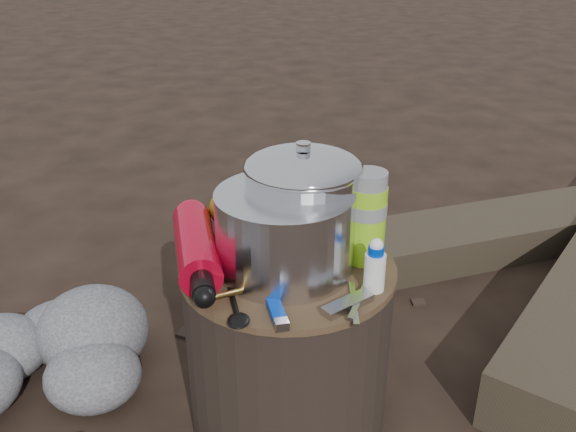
# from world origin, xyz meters

# --- Properties ---
(ground) EXTENTS (60.00, 60.00, 0.00)m
(ground) POSITION_xyz_m (0.00, 0.00, 0.00)
(ground) COLOR black
(ground) RESTS_ON ground
(stump) EXTENTS (0.41, 0.41, 0.38)m
(stump) POSITION_xyz_m (0.00, 0.00, 0.19)
(stump) COLOR black
(stump) RESTS_ON ground
(log_small) EXTENTS (1.35, 0.74, 0.11)m
(log_small) POSITION_xyz_m (0.40, 0.69, 0.06)
(log_small) COLOR #372E22
(log_small) RESTS_ON ground
(foil_windscreen) EXTENTS (0.25, 0.25, 0.15)m
(foil_windscreen) POSITION_xyz_m (-0.01, -0.01, 0.45)
(foil_windscreen) COLOR silver
(foil_windscreen) RESTS_ON stump
(camping_pot) EXTENTS (0.22, 0.22, 0.22)m
(camping_pot) POSITION_xyz_m (0.03, 0.05, 0.48)
(camping_pot) COLOR silver
(camping_pot) RESTS_ON stump
(fuel_bottle) EXTENTS (0.16, 0.33, 0.08)m
(fuel_bottle) POSITION_xyz_m (-0.17, -0.00, 0.41)
(fuel_bottle) COLOR red
(fuel_bottle) RESTS_ON stump
(thermos) EXTENTS (0.07, 0.07, 0.18)m
(thermos) POSITION_xyz_m (0.15, 0.03, 0.47)
(thermos) COLOR #8DD91C
(thermos) RESTS_ON stump
(travel_mug) EXTENTS (0.09, 0.09, 0.13)m
(travel_mug) POSITION_xyz_m (0.12, 0.13, 0.44)
(travel_mug) COLOR black
(travel_mug) RESTS_ON stump
(stuff_sack) EXTENTS (0.15, 0.12, 0.10)m
(stuff_sack) POSITION_xyz_m (-0.10, 0.14, 0.43)
(stuff_sack) COLOR #BC9A14
(stuff_sack) RESTS_ON stump
(food_pouch) EXTENTS (0.10, 0.04, 0.13)m
(food_pouch) POSITION_xyz_m (-0.03, 0.17, 0.44)
(food_pouch) COLOR navy
(food_pouch) RESTS_ON stump
(lighter) EXTENTS (0.05, 0.09, 0.02)m
(lighter) POSITION_xyz_m (-0.01, -0.16, 0.38)
(lighter) COLOR #0033BE
(lighter) RESTS_ON stump
(multitool) EXTENTS (0.09, 0.08, 0.01)m
(multitool) POSITION_xyz_m (0.11, -0.14, 0.38)
(multitool) COLOR #AAAAAF
(multitool) RESTS_ON stump
(pot_grabber) EXTENTS (0.05, 0.13, 0.01)m
(pot_grabber) POSITION_xyz_m (0.12, -0.13, 0.38)
(pot_grabber) COLOR #AAAAAF
(pot_grabber) RESTS_ON stump
(spork) EXTENTS (0.07, 0.15, 0.01)m
(spork) POSITION_xyz_m (-0.09, -0.13, 0.38)
(spork) COLOR black
(spork) RESTS_ON stump
(squeeze_bottle) EXTENTS (0.04, 0.04, 0.09)m
(squeeze_bottle) POSITION_xyz_m (0.16, -0.07, 0.42)
(squeeze_bottle) COLOR white
(squeeze_bottle) RESTS_ON stump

